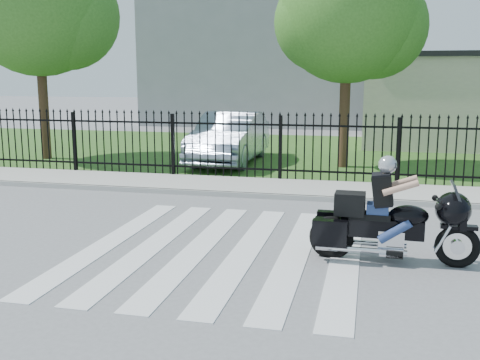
# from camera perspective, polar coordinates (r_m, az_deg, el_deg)

# --- Properties ---
(ground) EXTENTS (120.00, 120.00, 0.00)m
(ground) POSITION_cam_1_polar(r_m,az_deg,el_deg) (9.33, -1.84, -7.10)
(ground) COLOR slate
(ground) RESTS_ON ground
(crosswalk) EXTENTS (5.00, 5.50, 0.01)m
(crosswalk) POSITION_cam_1_polar(r_m,az_deg,el_deg) (9.33, -1.84, -7.06)
(crosswalk) COLOR silver
(crosswalk) RESTS_ON ground
(sidewalk) EXTENTS (40.00, 2.00, 0.12)m
(sidewalk) POSITION_cam_1_polar(r_m,az_deg,el_deg) (14.05, 3.42, -0.80)
(sidewalk) COLOR #ADAAA3
(sidewalk) RESTS_ON ground
(curb) EXTENTS (40.00, 0.12, 0.12)m
(curb) POSITION_cam_1_polar(r_m,az_deg,el_deg) (13.09, 2.68, -1.65)
(curb) COLOR #ADAAA3
(curb) RESTS_ON ground
(grass_strip) EXTENTS (40.00, 12.00, 0.02)m
(grass_strip) POSITION_cam_1_polar(r_m,az_deg,el_deg) (20.90, 6.68, 2.76)
(grass_strip) COLOR #2A511C
(grass_strip) RESTS_ON ground
(iron_fence) EXTENTS (26.00, 0.04, 1.80)m
(iron_fence) POSITION_cam_1_polar(r_m,az_deg,el_deg) (14.89, 4.11, 3.12)
(iron_fence) COLOR black
(iron_fence) RESTS_ON ground
(tree_left) EXTENTS (4.80, 4.80, 7.58)m
(tree_left) POSITION_cam_1_polar(r_m,az_deg,el_deg) (20.35, -19.91, 16.59)
(tree_left) COLOR #382316
(tree_left) RESTS_ON ground
(tree_mid) EXTENTS (4.20, 4.20, 6.78)m
(tree_mid) POSITION_cam_1_polar(r_m,az_deg,el_deg) (17.70, 10.89, 16.36)
(tree_mid) COLOR #382316
(tree_mid) RESTS_ON ground
(building_tall) EXTENTS (15.00, 10.00, 12.00)m
(building_tall) POSITION_cam_1_polar(r_m,az_deg,el_deg) (35.13, 4.56, 15.74)
(building_tall) COLOR gray
(building_tall) RESTS_ON ground
(motorcycle_rider) EXTENTS (2.55, 0.79, 1.69)m
(motorcycle_rider) POSITION_cam_1_polar(r_m,az_deg,el_deg) (8.87, 14.85, -3.75)
(motorcycle_rider) COLOR black
(motorcycle_rider) RESTS_ON ground
(parked_car) EXTENTS (1.74, 4.95, 1.63)m
(parked_car) POSITION_cam_1_polar(r_m,az_deg,el_deg) (18.28, -1.07, 4.32)
(parked_car) COLOR #9AA8C1
(parked_car) RESTS_ON grass_strip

